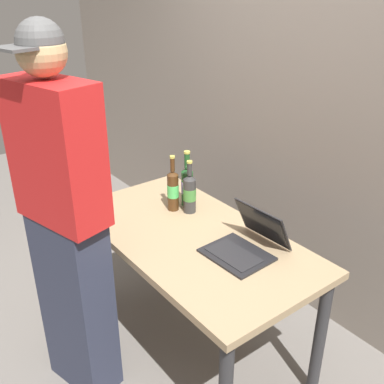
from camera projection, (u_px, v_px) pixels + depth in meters
The scene contains 8 objects.
ground_plane at pixel (191, 345), 2.68m from camera, with size 8.00×8.00×0.00m, color slate.
desk at pixel (191, 250), 2.39m from camera, with size 1.42×0.75×0.77m.
laptop at pixel (246, 243), 2.18m from camera, with size 0.32×0.37×0.22m.
beer_bottle_amber at pixel (173, 189), 2.55m from camera, with size 0.07×0.07×0.33m.
beer_bottle_dark at pixel (187, 185), 2.60m from camera, with size 0.07×0.07×0.34m.
beer_bottle_green at pixel (190, 193), 2.53m from camera, with size 0.07×0.07×0.31m.
person_figure at pixel (66, 227), 2.07m from camera, with size 0.48×0.34×1.86m.
back_wall at pixel (314, 109), 2.61m from camera, with size 6.00×0.10×2.60m, color gray.
Camera 1 is at (1.61, -1.22, 1.99)m, focal length 41.75 mm.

